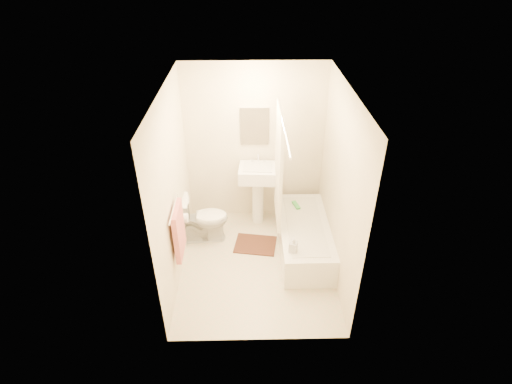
{
  "coord_description": "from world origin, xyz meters",
  "views": [
    {
      "loc": [
        -0.09,
        -4.02,
        3.73
      ],
      "look_at": [
        0.0,
        0.25,
        1.0
      ],
      "focal_mm": 28.0,
      "sensor_mm": 36.0,
      "label": 1
    }
  ],
  "objects_px": {
    "soap_bottle": "(293,245)",
    "bath_mat": "(255,244)",
    "bathtub": "(304,237)",
    "toilet": "(203,218)",
    "sink": "(258,193)"
  },
  "relations": [
    {
      "from": "toilet",
      "to": "bathtub",
      "type": "bearing_deg",
      "value": -105.79
    },
    {
      "from": "bath_mat",
      "to": "soap_bottle",
      "type": "bearing_deg",
      "value": -54.59
    },
    {
      "from": "soap_bottle",
      "to": "bath_mat",
      "type": "bearing_deg",
      "value": 125.41
    },
    {
      "from": "toilet",
      "to": "bath_mat",
      "type": "height_order",
      "value": "toilet"
    },
    {
      "from": "bathtub",
      "to": "soap_bottle",
      "type": "bearing_deg",
      "value": -111.77
    },
    {
      "from": "toilet",
      "to": "bath_mat",
      "type": "distance_m",
      "value": 0.84
    },
    {
      "from": "toilet",
      "to": "bathtub",
      "type": "xyz_separation_m",
      "value": [
        1.42,
        -0.28,
        -0.14
      ]
    },
    {
      "from": "bathtub",
      "to": "soap_bottle",
      "type": "height_order",
      "value": "soap_bottle"
    },
    {
      "from": "sink",
      "to": "bathtub",
      "type": "relative_size",
      "value": 0.69
    },
    {
      "from": "bath_mat",
      "to": "toilet",
      "type": "bearing_deg",
      "value": 166.19
    },
    {
      "from": "bathtub",
      "to": "bath_mat",
      "type": "xyz_separation_m",
      "value": [
        -0.67,
        0.1,
        -0.21
      ]
    },
    {
      "from": "sink",
      "to": "soap_bottle",
      "type": "bearing_deg",
      "value": -67.7
    },
    {
      "from": "toilet",
      "to": "soap_bottle",
      "type": "xyz_separation_m",
      "value": [
        1.2,
        -0.82,
        0.18
      ]
    },
    {
      "from": "sink",
      "to": "soap_bottle",
      "type": "xyz_separation_m",
      "value": [
        0.41,
        -1.21,
        0.01
      ]
    },
    {
      "from": "soap_bottle",
      "to": "sink",
      "type": "bearing_deg",
      "value": 108.52
    }
  ]
}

